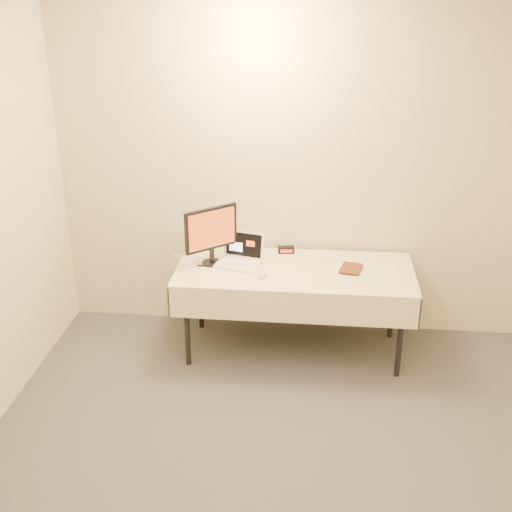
# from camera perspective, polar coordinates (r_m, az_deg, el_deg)

# --- Properties ---
(back_wall) EXTENTS (4.00, 0.10, 2.70)m
(back_wall) POSITION_cam_1_polar(r_m,az_deg,el_deg) (5.25, 3.87, 7.00)
(back_wall) COLOR beige
(back_wall) RESTS_ON ground
(table) EXTENTS (1.86, 0.81, 0.74)m
(table) POSITION_cam_1_polar(r_m,az_deg,el_deg) (5.07, 3.46, -1.79)
(table) COLOR black
(table) RESTS_ON ground
(laptop) EXTENTS (0.40, 0.36, 0.24)m
(laptop) POSITION_cam_1_polar(r_m,az_deg,el_deg) (5.12, -1.38, -0.01)
(laptop) COLOR white
(laptop) RESTS_ON table
(monitor) EXTENTS (0.37, 0.32, 0.47)m
(monitor) POSITION_cam_1_polar(r_m,az_deg,el_deg) (5.03, -4.01, 2.19)
(monitor) COLOR black
(monitor) RESTS_ON table
(book) EXTENTS (0.16, 0.05, 0.21)m
(book) POSITION_cam_1_polar(r_m,az_deg,el_deg) (5.04, 7.60, -0.02)
(book) COLOR maroon
(book) RESTS_ON table
(alarm_clock) EXTENTS (0.14, 0.08, 0.06)m
(alarm_clock) POSITION_cam_1_polar(r_m,az_deg,el_deg) (5.32, 2.69, 0.56)
(alarm_clock) COLOR black
(alarm_clock) RESTS_ON table
(clicker) EXTENTS (0.09, 0.11, 0.02)m
(clicker) POSITION_cam_1_polar(r_m,az_deg,el_deg) (4.90, 0.59, -1.76)
(clicker) COLOR silver
(clicker) RESTS_ON table
(paper_form) EXTENTS (0.11, 0.24, 0.00)m
(paper_form) POSITION_cam_1_polar(r_m,az_deg,el_deg) (4.96, 10.58, -1.97)
(paper_form) COLOR #BBDFB1
(paper_form) RESTS_ON table
(usb_dongle) EXTENTS (0.06, 0.02, 0.01)m
(usb_dongle) POSITION_cam_1_polar(r_m,az_deg,el_deg) (5.10, -4.90, -0.86)
(usb_dongle) COLOR black
(usb_dongle) RESTS_ON table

